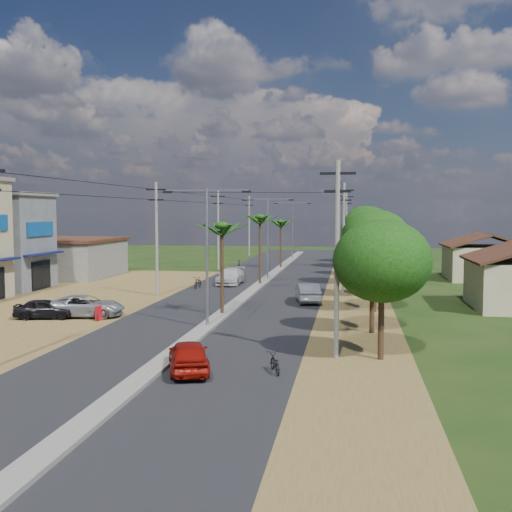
{
  "coord_description": "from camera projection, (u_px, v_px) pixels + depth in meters",
  "views": [
    {
      "loc": [
        8.13,
        -33.16,
        6.72
      ],
      "look_at": [
        0.33,
        15.68,
        3.0
      ],
      "focal_mm": 42.0,
      "sensor_mm": 36.0,
      "label": 1
    }
  ],
  "objects": [
    {
      "name": "palm_median_mid",
      "position": [
        260.0,
        220.0,
        53.69
      ],
      "size": [
        2.0,
        2.0,
        6.55
      ],
      "color": "black",
      "rests_on": "ground"
    },
    {
      "name": "tree_east_f",
      "position": [
        362.0,
        238.0,
        62.24
      ],
      "size": [
        3.8,
        3.8,
        5.52
      ],
      "color": "black",
      "rests_on": "ground"
    },
    {
      "name": "streetlight_far",
      "position": [
        292.0,
        225.0,
        83.31
      ],
      "size": [
        5.1,
        0.18,
        8.0
      ],
      "color": "gray",
      "rests_on": "ground"
    },
    {
      "name": "low_shed",
      "position": [
        63.0,
        258.0,
        61.22
      ],
      "size": [
        10.4,
        10.4,
        3.95
      ],
      "color": "#605E56",
      "rests_on": "ground"
    },
    {
      "name": "tree_east_c",
      "position": [
        375.0,
        239.0,
        39.44
      ],
      "size": [
        4.6,
        4.6,
        6.83
      ],
      "color": "black",
      "rests_on": "ground"
    },
    {
      "name": "car_silver_mid",
      "position": [
        308.0,
        293.0,
        43.89
      ],
      "size": [
        2.31,
        4.52,
        1.42
      ],
      "primitive_type": "imported",
      "rotation": [
        0.0,
        0.0,
        3.34
      ],
      "color": "gray",
      "rests_on": "ground"
    },
    {
      "name": "road",
      "position": [
        251.0,
        293.0,
        49.2
      ],
      "size": [
        12.0,
        110.0,
        0.04
      ],
      "primitive_type": "cube",
      "color": "black",
      "rests_on": "ground"
    },
    {
      "name": "dirt_shoulder_east",
      "position": [
        355.0,
        295.0,
        47.87
      ],
      "size": [
        5.0,
        90.0,
        0.03
      ],
      "primitive_type": "cube",
      "color": "brown",
      "rests_on": "ground"
    },
    {
      "name": "utility_pole_w_b",
      "position": [
        157.0,
        236.0,
        47.0
      ],
      "size": [
        1.6,
        0.24,
        9.0
      ],
      "color": "#605E56",
      "rests_on": "ground"
    },
    {
      "name": "roadside_sign",
      "position": [
        101.0,
        313.0,
        36.72
      ],
      "size": [
        0.35,
        1.12,
        0.95
      ],
      "rotation": [
        0.0,
        0.0,
        -0.25
      ],
      "color": "#A00E15",
      "rests_on": "ground"
    },
    {
      "name": "utility_pole_e_c",
      "position": [
        346.0,
        228.0,
        70.32
      ],
      "size": [
        1.6,
        0.24,
        9.0
      ],
      "color": "#605E56",
      "rests_on": "ground"
    },
    {
      "name": "dirt_lot_west",
      "position": [
        37.0,
        301.0,
        44.67
      ],
      "size": [
        18.0,
        46.0,
        0.04
      ],
      "primitive_type": "cube",
      "color": "brown",
      "rests_on": "ground"
    },
    {
      "name": "moto_rider_west_a",
      "position": [
        198.0,
        283.0,
        51.97
      ],
      "size": [
        0.71,
        1.96,
        1.02
      ],
      "primitive_type": "imported",
      "rotation": [
        0.0,
        0.0,
        -0.01
      ],
      "color": "black",
      "rests_on": "ground"
    },
    {
      "name": "tree_east_e",
      "position": [
        368.0,
        229.0,
        54.21
      ],
      "size": [
        4.8,
        4.8,
        7.14
      ],
      "color": "black",
      "rests_on": "ground"
    },
    {
      "name": "moto_rider_east",
      "position": [
        275.0,
        364.0,
        24.74
      ],
      "size": [
        1.02,
        1.63,
        0.81
      ],
      "primitive_type": "imported",
      "rotation": [
        0.0,
        0.0,
        3.48
      ],
      "color": "black",
      "rests_on": "ground"
    },
    {
      "name": "utility_pole_e_a",
      "position": [
        337.0,
        255.0,
        26.99
      ],
      "size": [
        1.6,
        0.24,
        9.0
      ],
      "color": "#605E56",
      "rests_on": "ground"
    },
    {
      "name": "median",
      "position": [
        256.0,
        287.0,
        52.15
      ],
      "size": [
        1.0,
        90.0,
        0.18
      ],
      "primitive_type": "cube",
      "color": "#605E56",
      "rests_on": "ground"
    },
    {
      "name": "ground",
      "position": [
        207.0,
        328.0,
        34.44
      ],
      "size": [
        160.0,
        160.0,
        0.0
      ],
      "primitive_type": "plane",
      "color": "black",
      "rests_on": "ground"
    },
    {
      "name": "tree_east_a",
      "position": [
        382.0,
        261.0,
        26.7
      ],
      "size": [
        4.4,
        4.4,
        6.37
      ],
      "color": "black",
      "rests_on": "ground"
    },
    {
      "name": "moto_rider_west_b",
      "position": [
        239.0,
        264.0,
        70.85
      ],
      "size": [
        0.66,
        1.61,
        0.94
      ],
      "primitive_type": "imported",
      "rotation": [
        0.0,
        0.0,
        0.15
      ],
      "color": "black",
      "rests_on": "ground"
    },
    {
      "name": "palm_median_far",
      "position": [
        281.0,
        224.0,
        69.49
      ],
      "size": [
        2.0,
        2.0,
        5.85
      ],
      "color": "black",
      "rests_on": "ground"
    },
    {
      "name": "utility_pole_w_c",
      "position": [
        218.0,
        228.0,
        68.66
      ],
      "size": [
        1.6,
        0.24,
        9.0
      ],
      "color": "#605E56",
      "rests_on": "ground"
    },
    {
      "name": "car_red_near",
      "position": [
        189.0,
        357.0,
        24.88
      ],
      "size": [
        2.78,
        4.28,
        1.36
      ],
      "primitive_type": "imported",
      "rotation": [
        0.0,
        0.0,
        3.46
      ],
      "color": "maroon",
      "rests_on": "ground"
    },
    {
      "name": "tree_east_h",
      "position": [
        362.0,
        227.0,
        77.89
      ],
      "size": [
        4.4,
        4.4,
        6.52
      ],
      "color": "black",
      "rests_on": "ground"
    },
    {
      "name": "tree_east_d",
      "position": [
        368.0,
        242.0,
        46.42
      ],
      "size": [
        4.2,
        4.2,
        6.13
      ],
      "color": "black",
      "rests_on": "ground"
    },
    {
      "name": "streetlight_near",
      "position": [
        207.0,
        245.0,
        34.08
      ],
      "size": [
        5.1,
        0.18,
        8.0
      ],
      "color": "gray",
      "rests_on": "ground"
    },
    {
      "name": "streetlight_mid",
      "position": [
        268.0,
        231.0,
        58.69
      ],
      "size": [
        5.1,
        0.18,
        8.0
      ],
      "color": "gray",
      "rests_on": "ground"
    },
    {
      "name": "house_east_far",
      "position": [
        484.0,
        255.0,
        58.52
      ],
      "size": [
        7.6,
        7.5,
        4.6
      ],
      "color": "#9B9169",
      "rests_on": "ground"
    },
    {
      "name": "car_parked_silver",
      "position": [
        85.0,
        307.0,
        37.83
      ],
      "size": [
        5.2,
        2.94,
        1.37
      ],
      "primitive_type": "imported",
      "rotation": [
        0.0,
        0.0,
        1.71
      ],
      "color": "gray",
      "rests_on": "ground"
    },
    {
      "name": "utility_pole_e_b",
      "position": [
        344.0,
        235.0,
        48.65
      ],
      "size": [
        1.6,
        0.24,
        9.0
      ],
      "color": "#605E56",
      "rests_on": "ground"
    },
    {
      "name": "car_parked_dark",
      "position": [
        45.0,
        309.0,
        37.2
      ],
      "size": [
        3.9,
        2.25,
        1.25
      ],
      "primitive_type": "imported",
      "rotation": [
        0.0,
        0.0,
        1.79
      ],
      "color": "black",
      "rests_on": "ground"
    },
    {
      "name": "utility_pole_w_d",
      "position": [
        249.0,
        224.0,
        89.34
      ],
      "size": [
        1.6,
        0.24,
        9.0
      ],
      "color": "#605E56",
      "rests_on": "ground"
    },
    {
      "name": "tree_east_g",
      "position": [
        366.0,
        224.0,
        69.92
      ],
      "size": [
        5.0,
        5.0,
        7.38
      ],
      "color": "black",
      "rests_on": "ground"
    },
    {
      "name": "tree_east_b",
      "position": [
        373.0,
        259.0,
        32.66
      ],
      "size": [
        4.0,
        4.0,
        5.83
      ],
      "color": "black",
      "rests_on": "ground"
    },
    {
      "name": "car_white_far",
      "position": [
        231.0,
        277.0,
        54.75
      ],
      "size": [
        2.07,
        4.98,
        1.44
      ],
      "primitive_type": "imported",
      "rotation": [
        0.0,
        0.0,
        -0.01
      ],
      "color": "#AAAAA6",
      "rests_on": "ground"
    },
    {
      "name": "palm_median_near",
      "position": [
        222.0,
        230.0,
        37.96
      ],
      "size": [
        2.0,
        2.0,
        6.15
      ],
      "color": "black",
      "rests_on": "ground"
    }
  ]
}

